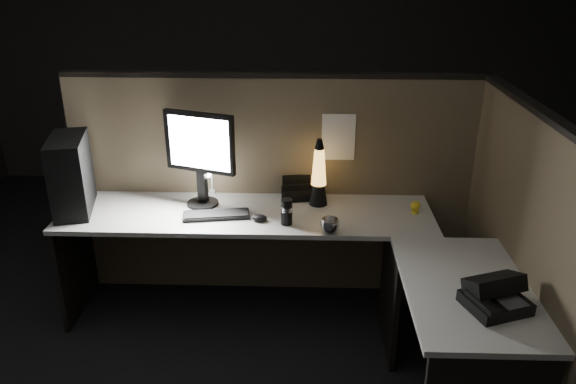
{
  "coord_description": "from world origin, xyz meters",
  "views": [
    {
      "loc": [
        0.21,
        -2.54,
        2.2
      ],
      "look_at": [
        0.12,
        0.35,
        0.98
      ],
      "focal_mm": 35.0,
      "sensor_mm": 36.0,
      "label": 1
    }
  ],
  "objects_px": {
    "pc_tower": "(71,174)",
    "monitor": "(200,150)",
    "keyboard": "(216,215)",
    "lava_lamp": "(319,178)",
    "desk_phone": "(494,295)"
  },
  "relations": [
    {
      "from": "keyboard",
      "to": "desk_phone",
      "type": "distance_m",
      "value": 1.66
    },
    {
      "from": "pc_tower",
      "to": "monitor",
      "type": "distance_m",
      "value": 0.8
    },
    {
      "from": "pc_tower",
      "to": "monitor",
      "type": "height_order",
      "value": "monitor"
    },
    {
      "from": "pc_tower",
      "to": "desk_phone",
      "type": "relative_size",
      "value": 1.47
    },
    {
      "from": "lava_lamp",
      "to": "desk_phone",
      "type": "xyz_separation_m",
      "value": [
        0.77,
        -1.1,
        -0.12
      ]
    },
    {
      "from": "pc_tower",
      "to": "keyboard",
      "type": "height_order",
      "value": "pc_tower"
    },
    {
      "from": "monitor",
      "to": "keyboard",
      "type": "distance_m",
      "value": 0.42
    },
    {
      "from": "pc_tower",
      "to": "monitor",
      "type": "xyz_separation_m",
      "value": [
        0.78,
        0.11,
        0.13
      ]
    },
    {
      "from": "pc_tower",
      "to": "monitor",
      "type": "bearing_deg",
      "value": -5.27
    },
    {
      "from": "keyboard",
      "to": "lava_lamp",
      "type": "height_order",
      "value": "lava_lamp"
    },
    {
      "from": "lava_lamp",
      "to": "pc_tower",
      "type": "bearing_deg",
      "value": -175.07
    },
    {
      "from": "lava_lamp",
      "to": "keyboard",
      "type": "bearing_deg",
      "value": -161.55
    },
    {
      "from": "keyboard",
      "to": "lava_lamp",
      "type": "distance_m",
      "value": 0.68
    },
    {
      "from": "pc_tower",
      "to": "lava_lamp",
      "type": "relative_size",
      "value": 1.08
    },
    {
      "from": "keyboard",
      "to": "desk_phone",
      "type": "xyz_separation_m",
      "value": [
        1.4,
        -0.9,
        0.05
      ]
    }
  ]
}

